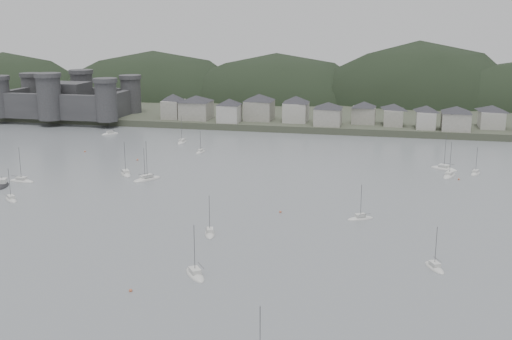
# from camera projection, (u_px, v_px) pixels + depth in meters

# --- Properties ---
(ground) EXTENTS (900.00, 900.00, 0.00)m
(ground) POSITION_uv_depth(u_px,v_px,m) (167.00, 294.00, 116.75)
(ground) COLOR slate
(ground) RESTS_ON ground
(far_shore_land) EXTENTS (900.00, 250.00, 3.00)m
(far_shore_land) POSITION_uv_depth(u_px,v_px,m) (333.00, 97.00, 395.93)
(far_shore_land) COLOR #383D2D
(far_shore_land) RESTS_ON ground
(forested_ridge) EXTENTS (851.55, 103.94, 102.57)m
(forested_ridge) POSITION_uv_depth(u_px,v_px,m) (336.00, 123.00, 373.66)
(forested_ridge) COLOR black
(forested_ridge) RESTS_ON ground
(castle) EXTENTS (66.00, 43.00, 20.00)m
(castle) POSITION_uv_depth(u_px,v_px,m) (67.00, 99.00, 310.31)
(castle) COLOR #37373A
(castle) RESTS_ON far_shore_land
(waterfront_town) EXTENTS (451.48, 28.46, 12.92)m
(waterfront_town) POSITION_uv_depth(u_px,v_px,m) (421.00, 114.00, 277.56)
(waterfront_town) COLOR gray
(waterfront_town) RESTS_ON far_shore_land
(moored_fleet) EXTENTS (261.98, 177.05, 13.82)m
(moored_fleet) POSITION_uv_depth(u_px,v_px,m) (224.00, 196.00, 180.26)
(moored_fleet) COLOR silver
(moored_fleet) RESTS_ON ground
(motor_launch_far) EXTENTS (6.28, 9.54, 4.13)m
(motor_launch_far) POSITION_uv_depth(u_px,v_px,m) (2.00, 185.00, 191.28)
(motor_launch_far) COLOR black
(motor_launch_far) RESTS_ON ground
(mooring_buoys) EXTENTS (177.42, 134.48, 0.70)m
(mooring_buoys) POSITION_uv_depth(u_px,v_px,m) (273.00, 205.00, 171.77)
(mooring_buoys) COLOR #B95F3D
(mooring_buoys) RESTS_ON ground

